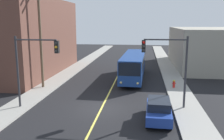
# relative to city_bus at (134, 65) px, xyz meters

# --- Properties ---
(ground_plane) EXTENTS (120.00, 120.00, 0.00)m
(ground_plane) POSITION_rel_city_bus_xyz_m (-2.20, -11.75, -1.82)
(ground_plane) COLOR black
(sidewalk_left) EXTENTS (2.50, 90.00, 0.15)m
(sidewalk_left) POSITION_rel_city_bus_xyz_m (-9.45, -1.75, -1.74)
(sidewalk_left) COLOR gray
(sidewalk_left) RESTS_ON ground
(sidewalk_right) EXTENTS (2.50, 90.00, 0.15)m
(sidewalk_right) POSITION_rel_city_bus_xyz_m (5.05, -1.75, -1.74)
(sidewalk_right) COLOR gray
(sidewalk_right) RESTS_ON ground
(lane_stripe_center) EXTENTS (0.16, 60.00, 0.01)m
(lane_stripe_center) POSITION_rel_city_bus_xyz_m (-2.20, 3.25, -1.81)
(lane_stripe_center) COLOR #D8CC4C
(lane_stripe_center) RESTS_ON ground
(building_left_brick) EXTENTS (10.00, 19.76, 10.40)m
(building_left_brick) POSITION_rel_city_bus_xyz_m (-15.69, 1.47, 3.38)
(building_left_brick) COLOR brown
(building_left_brick) RESTS_ON ground
(building_right_warehouse) EXTENTS (12.00, 19.24, 6.29)m
(building_right_warehouse) POSITION_rel_city_bus_xyz_m (12.30, 10.67, 1.33)
(building_right_warehouse) COLOR gray
(building_right_warehouse) RESTS_ON ground
(city_bus) EXTENTS (2.91, 12.22, 3.20)m
(city_bus) POSITION_rel_city_bus_xyz_m (0.00, 0.00, 0.00)
(city_bus) COLOR navy
(city_bus) RESTS_ON ground
(parked_car_blue) EXTENTS (1.94, 4.46, 1.62)m
(parked_car_blue) POSITION_rel_city_bus_xyz_m (2.48, -13.62, -0.98)
(parked_car_blue) COLOR navy
(parked_car_blue) RESTS_ON ground
(utility_pole_near) EXTENTS (2.40, 0.28, 11.18)m
(utility_pole_near) POSITION_rel_city_bus_xyz_m (-9.80, -5.98, 4.44)
(utility_pole_near) COLOR brown
(utility_pole_near) RESTS_ON sidewalk_left
(traffic_signal_left_corner) EXTENTS (3.75, 0.48, 6.00)m
(traffic_signal_left_corner) POSITION_rel_city_bus_xyz_m (-7.61, -12.43, 2.49)
(traffic_signal_left_corner) COLOR #2D2D33
(traffic_signal_left_corner) RESTS_ON sidewalk_left
(traffic_signal_right_corner) EXTENTS (3.75, 0.48, 6.00)m
(traffic_signal_right_corner) POSITION_rel_city_bus_xyz_m (3.21, -10.87, 2.49)
(traffic_signal_right_corner) COLOR #2D2D33
(traffic_signal_right_corner) RESTS_ON sidewalk_right
(fire_hydrant) EXTENTS (0.44, 0.26, 0.84)m
(fire_hydrant) POSITION_rel_city_bus_xyz_m (4.65, -4.38, -1.23)
(fire_hydrant) COLOR red
(fire_hydrant) RESTS_ON sidewalk_right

